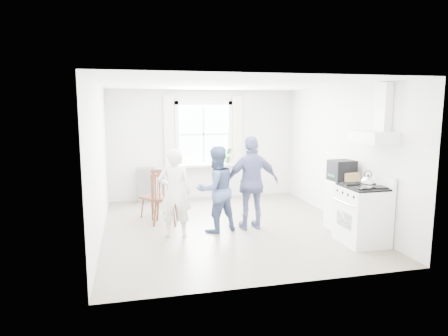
# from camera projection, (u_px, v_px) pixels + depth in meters

# --- Properties ---
(room_shell) EXTENTS (4.62, 5.12, 2.64)m
(room_shell) POSITION_uv_depth(u_px,v_px,m) (229.00, 157.00, 7.22)
(room_shell) COLOR gray
(room_shell) RESTS_ON ground
(window_assembly) EXTENTS (1.88, 0.24, 1.70)m
(window_assembly) POSITION_uv_depth(u_px,v_px,m) (204.00, 138.00, 9.54)
(window_assembly) COLOR white
(window_assembly) RESTS_ON room_shell
(range_hood) EXTENTS (0.45, 0.76, 0.94)m
(range_hood) POSITION_uv_depth(u_px,v_px,m) (376.00, 127.00, 6.30)
(range_hood) COLOR white
(range_hood) RESTS_ON room_shell
(shelf_unit) EXTENTS (0.40, 0.30, 0.80)m
(shelf_unit) POSITION_uv_depth(u_px,v_px,m) (146.00, 185.00, 9.27)
(shelf_unit) COLOR slate
(shelf_unit) RESTS_ON ground
(gas_stove) EXTENTS (0.68, 0.76, 1.12)m
(gas_stove) POSITION_uv_depth(u_px,v_px,m) (363.00, 214.00, 6.48)
(gas_stove) COLOR white
(gas_stove) RESTS_ON ground
(kettle) EXTENTS (0.20, 0.20, 0.28)m
(kettle) POSITION_uv_depth(u_px,v_px,m) (368.00, 182.00, 6.23)
(kettle) COLOR silver
(kettle) RESTS_ON gas_stove
(low_cabinet) EXTENTS (0.50, 0.55, 0.90)m
(low_cabinet) POSITION_uv_depth(u_px,v_px,m) (344.00, 206.00, 7.18)
(low_cabinet) COLOR white
(low_cabinet) RESTS_ON ground
(stereo_stack) EXTENTS (0.44, 0.40, 0.37)m
(stereo_stack) POSITION_uv_depth(u_px,v_px,m) (342.00, 170.00, 7.14)
(stereo_stack) COLOR black
(stereo_stack) RESTS_ON low_cabinet
(cardboard_box) EXTENTS (0.28, 0.22, 0.16)m
(cardboard_box) POSITION_uv_depth(u_px,v_px,m) (351.00, 177.00, 6.99)
(cardboard_box) COLOR #A4804F
(cardboard_box) RESTS_ON low_cabinet
(windsor_chair_a) EXTENTS (0.54, 0.54, 0.92)m
(windsor_chair_a) POSITION_uv_depth(u_px,v_px,m) (156.00, 191.00, 7.92)
(windsor_chair_a) COLOR #482217
(windsor_chair_a) RESTS_ON ground
(windsor_chair_b) EXTENTS (0.55, 0.54, 1.09)m
(windsor_chair_b) POSITION_uv_depth(u_px,v_px,m) (164.00, 191.00, 7.40)
(windsor_chair_b) COLOR #482217
(windsor_chair_b) RESTS_ON ground
(person_left) EXTENTS (0.63, 0.63, 1.52)m
(person_left) POSITION_uv_depth(u_px,v_px,m) (175.00, 193.00, 6.76)
(person_left) COLOR silver
(person_left) RESTS_ON ground
(person_mid) EXTENTS (0.94, 0.94, 1.53)m
(person_mid) POSITION_uv_depth(u_px,v_px,m) (216.00, 189.00, 7.05)
(person_mid) COLOR #465783
(person_mid) RESTS_ON ground
(person_right) EXTENTS (1.03, 1.03, 1.70)m
(person_right) POSITION_uv_depth(u_px,v_px,m) (252.00, 183.00, 7.19)
(person_right) COLOR navy
(person_right) RESTS_ON ground
(potted_plant) EXTENTS (0.22, 0.22, 0.37)m
(potted_plant) POSITION_uv_depth(u_px,v_px,m) (228.00, 155.00, 9.65)
(potted_plant) COLOR #2E6731
(potted_plant) RESTS_ON window_assembly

